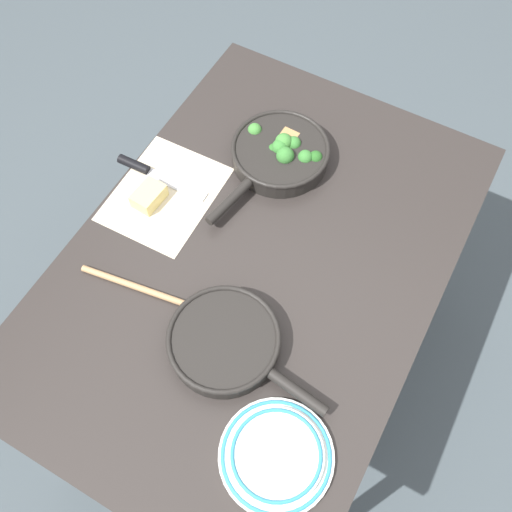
{
  "coord_description": "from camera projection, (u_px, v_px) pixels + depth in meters",
  "views": [
    {
      "loc": [
        0.55,
        0.3,
        1.92
      ],
      "look_at": [
        0.0,
        0.0,
        0.77
      ],
      "focal_mm": 40.0,
      "sensor_mm": 36.0,
      "label": 1
    }
  ],
  "objects": [
    {
      "name": "cheese_block",
      "position": [
        149.0,
        196.0,
        1.39
      ],
      "size": [
        0.08,
        0.06,
        0.04
      ],
      "color": "#EFD67A",
      "rests_on": "dining_table_red"
    },
    {
      "name": "ground_plane",
      "position": [
        256.0,
        361.0,
        1.99
      ],
      "size": [
        14.0,
        14.0,
        0.0
      ],
      "primitive_type": "plane",
      "color": "#424C51"
    },
    {
      "name": "skillet_broccoli",
      "position": [
        280.0,
        153.0,
        1.44
      ],
      "size": [
        0.4,
        0.25,
        0.07
      ],
      "rotation": [
        0.0,
        0.0,
        6.1
      ],
      "color": "black",
      "rests_on": "dining_table_red"
    },
    {
      "name": "grater_knife",
      "position": [
        149.0,
        172.0,
        1.44
      ],
      "size": [
        0.03,
        0.25,
        0.02
      ],
      "rotation": [
        0.0,
        0.0,
        1.6
      ],
      "color": "silver",
      "rests_on": "dining_table_red"
    },
    {
      "name": "parchment_sheet",
      "position": [
        165.0,
        194.0,
        1.42
      ],
      "size": [
        0.3,
        0.24,
        0.0
      ],
      "color": "beige",
      "rests_on": "dining_table_red"
    },
    {
      "name": "skillet_eggs",
      "position": [
        225.0,
        342.0,
        1.21
      ],
      "size": [
        0.24,
        0.38,
        0.05
      ],
      "rotation": [
        0.0,
        0.0,
        1.45
      ],
      "color": "black",
      "rests_on": "dining_table_red"
    },
    {
      "name": "wooden_spoon",
      "position": [
        181.0,
        302.0,
        1.27
      ],
      "size": [
        0.09,
        0.4,
        0.02
      ],
      "rotation": [
        0.0,
        0.0,
        1.72
      ],
      "color": "tan",
      "rests_on": "dining_table_red"
    },
    {
      "name": "dining_table_red",
      "position": [
        256.0,
        277.0,
        1.41
      ],
      "size": [
        1.2,
        0.82,
        0.75
      ],
      "color": "#2D2826",
      "rests_on": "ground_plane"
    },
    {
      "name": "dinner_plate_stack",
      "position": [
        276.0,
        456.0,
        1.11
      ],
      "size": [
        0.23,
        0.23,
        0.03
      ],
      "color": "silver",
      "rests_on": "dining_table_red"
    }
  ]
}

